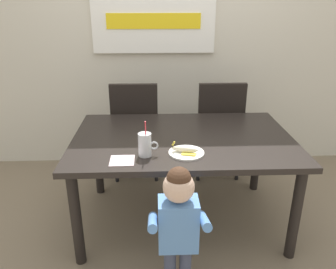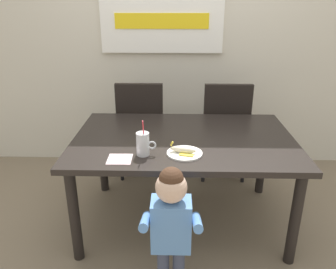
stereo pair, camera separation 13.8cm
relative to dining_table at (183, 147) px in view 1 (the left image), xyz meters
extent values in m
plane|color=#7A6B56|center=(0.00, 0.00, -0.64)|extent=(24.00, 24.00, 0.00)
cube|color=beige|center=(0.00, 1.16, 0.81)|extent=(6.40, 0.12, 2.90)
cube|color=white|center=(-0.20, 1.08, 0.81)|extent=(1.16, 0.04, 0.59)
cube|color=yellow|center=(-0.20, 1.06, 0.81)|extent=(0.88, 0.01, 0.14)
cube|color=black|center=(0.00, 0.00, 0.06)|extent=(1.58, 1.04, 0.04)
cylinder|color=black|center=(-0.71, -0.44, -0.30)|extent=(0.07, 0.07, 0.68)
cylinder|color=black|center=(0.71, -0.44, -0.30)|extent=(0.07, 0.07, 0.68)
cylinder|color=black|center=(-0.71, 0.44, -0.30)|extent=(0.07, 0.07, 0.68)
cylinder|color=black|center=(0.71, 0.44, -0.30)|extent=(0.07, 0.07, 0.68)
cube|color=black|center=(-0.38, 0.81, -0.19)|extent=(0.44, 0.44, 0.06)
cube|color=black|center=(-0.38, 0.61, 0.08)|extent=(0.42, 0.05, 0.48)
cylinder|color=black|center=(-0.19, 1.00, -0.43)|extent=(0.04, 0.04, 0.42)
cylinder|color=black|center=(-0.57, 1.00, -0.43)|extent=(0.04, 0.04, 0.42)
cylinder|color=black|center=(-0.19, 0.62, -0.43)|extent=(0.04, 0.04, 0.42)
cylinder|color=black|center=(-0.57, 0.62, -0.43)|extent=(0.04, 0.04, 0.42)
cube|color=black|center=(0.40, 0.80, -0.19)|extent=(0.44, 0.44, 0.06)
cube|color=black|center=(0.40, 0.60, 0.08)|extent=(0.42, 0.05, 0.48)
cylinder|color=black|center=(0.59, 0.99, -0.43)|extent=(0.04, 0.04, 0.42)
cylinder|color=black|center=(0.21, 0.99, -0.43)|extent=(0.04, 0.04, 0.42)
cylinder|color=black|center=(0.59, 0.61, -0.43)|extent=(0.04, 0.04, 0.42)
cylinder|color=black|center=(0.21, 0.61, -0.43)|extent=(0.04, 0.04, 0.42)
cylinder|color=#3F4760|center=(-0.12, -0.71, -0.47)|extent=(0.07, 0.07, 0.34)
cylinder|color=#3F4760|center=(-0.03, -0.71, -0.47)|extent=(0.07, 0.07, 0.34)
cube|color=#598CD1|center=(-0.08, -0.71, -0.15)|extent=(0.22, 0.15, 0.30)
sphere|color=beige|center=(-0.08, -0.71, 0.09)|extent=(0.17, 0.17, 0.17)
sphere|color=#472D1E|center=(-0.08, -0.71, 0.14)|extent=(0.13, 0.13, 0.13)
cylinder|color=#598CD1|center=(-0.22, -0.73, -0.12)|extent=(0.05, 0.24, 0.13)
cylinder|color=#598CD1|center=(0.06, -0.73, -0.12)|extent=(0.05, 0.24, 0.13)
cylinder|color=silver|center=(-0.26, -0.30, 0.16)|extent=(0.08, 0.08, 0.15)
cylinder|color=#8C6647|center=(-0.26, -0.30, 0.13)|extent=(0.07, 0.07, 0.08)
torus|color=silver|center=(-0.21, -0.30, 0.15)|extent=(0.06, 0.01, 0.06)
cylinder|color=#E5333F|center=(-0.26, -0.31, 0.22)|extent=(0.01, 0.08, 0.21)
cylinder|color=white|center=(0.00, -0.29, 0.09)|extent=(0.23, 0.23, 0.01)
ellipsoid|color=#F4EAC6|center=(-0.01, -0.29, 0.11)|extent=(0.18, 0.09, 0.04)
cube|color=yellow|center=(0.01, -0.33, 0.10)|extent=(0.10, 0.05, 0.01)
cube|color=yellow|center=(0.02, -0.26, 0.10)|extent=(0.10, 0.05, 0.01)
cylinder|color=yellow|center=(-0.08, -0.27, 0.15)|extent=(0.03, 0.02, 0.03)
cube|color=silver|center=(-0.40, -0.38, 0.08)|extent=(0.15, 0.15, 0.00)
camera|label=1|loc=(-0.20, -2.23, 1.00)|focal=35.77mm
camera|label=2|loc=(-0.06, -2.23, 1.00)|focal=35.77mm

